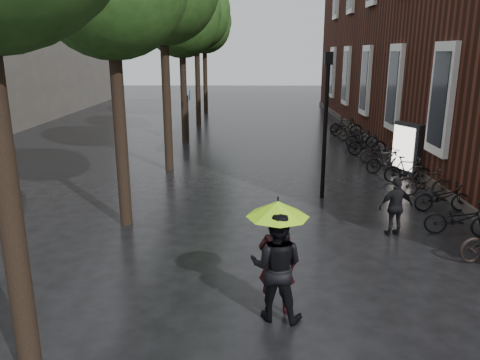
{
  "coord_description": "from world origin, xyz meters",
  "views": [
    {
      "loc": [
        -0.86,
        -4.81,
        4.49
      ],
      "look_at": [
        -1.03,
        6.88,
        1.27
      ],
      "focal_mm": 35.0,
      "sensor_mm": 36.0,
      "label": 1
    }
  ],
  "objects_px": {
    "pedestrian_walking": "(396,207)",
    "lamp_post": "(326,112)",
    "ad_lightbox": "(407,149)",
    "person_black": "(277,266)",
    "parked_bicycles": "(386,157)",
    "person_burgundy": "(277,264)"
  },
  "relations": [
    {
      "from": "pedestrian_walking",
      "to": "parked_bicycles",
      "type": "distance_m",
      "value": 7.17
    },
    {
      "from": "pedestrian_walking",
      "to": "person_burgundy",
      "type": "bearing_deg",
      "value": 38.79
    },
    {
      "from": "person_burgundy",
      "to": "lamp_post",
      "type": "height_order",
      "value": "lamp_post"
    },
    {
      "from": "ad_lightbox",
      "to": "lamp_post",
      "type": "relative_size",
      "value": 0.44
    },
    {
      "from": "ad_lightbox",
      "to": "pedestrian_walking",
      "type": "bearing_deg",
      "value": -134.27
    },
    {
      "from": "pedestrian_walking",
      "to": "lamp_post",
      "type": "bearing_deg",
      "value": -76.58
    },
    {
      "from": "ad_lightbox",
      "to": "lamp_post",
      "type": "xyz_separation_m",
      "value": [
        -3.57,
        -2.94,
        1.74
      ]
    },
    {
      "from": "person_burgundy",
      "to": "ad_lightbox",
      "type": "bearing_deg",
      "value": -104.73
    },
    {
      "from": "pedestrian_walking",
      "to": "ad_lightbox",
      "type": "height_order",
      "value": "ad_lightbox"
    },
    {
      "from": "person_black",
      "to": "parked_bicycles",
      "type": "distance_m",
      "value": 11.88
    },
    {
      "from": "person_black",
      "to": "parked_bicycles",
      "type": "bearing_deg",
      "value": -100.7
    },
    {
      "from": "person_black",
      "to": "lamp_post",
      "type": "height_order",
      "value": "lamp_post"
    },
    {
      "from": "person_black",
      "to": "ad_lightbox",
      "type": "bearing_deg",
      "value": -104.76
    },
    {
      "from": "parked_bicycles",
      "to": "ad_lightbox",
      "type": "xyz_separation_m",
      "value": [
        0.47,
        -0.89,
        0.51
      ]
    },
    {
      "from": "pedestrian_walking",
      "to": "parked_bicycles",
      "type": "relative_size",
      "value": 0.08
    },
    {
      "from": "pedestrian_walking",
      "to": "parked_bicycles",
      "type": "xyz_separation_m",
      "value": [
        1.77,
        6.94,
        -0.29
      ]
    },
    {
      "from": "person_burgundy",
      "to": "ad_lightbox",
      "type": "height_order",
      "value": "ad_lightbox"
    },
    {
      "from": "person_burgundy",
      "to": "lamp_post",
      "type": "bearing_deg",
      "value": -90.89
    },
    {
      "from": "person_burgundy",
      "to": "ad_lightbox",
      "type": "xyz_separation_m",
      "value": [
        5.43,
        9.66,
        0.07
      ]
    },
    {
      "from": "person_burgundy",
      "to": "ad_lightbox",
      "type": "distance_m",
      "value": 11.08
    },
    {
      "from": "pedestrian_walking",
      "to": "person_black",
      "type": "bearing_deg",
      "value": 40.29
    },
    {
      "from": "parked_bicycles",
      "to": "ad_lightbox",
      "type": "distance_m",
      "value": 1.13
    }
  ]
}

